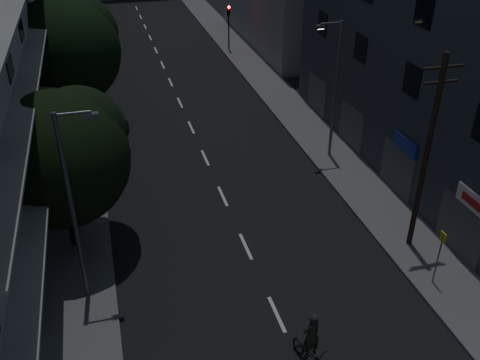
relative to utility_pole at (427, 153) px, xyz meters
name	(u,v)px	position (x,y,z in m)	size (l,w,h in m)	color
ground	(190,124)	(-7.30, 15.93, -4.87)	(160.00, 160.00, 0.00)	black
sidewalk_left	(76,136)	(-14.80, 15.93, -4.79)	(3.00, 90.00, 0.15)	#565659
sidewalk_right	(294,112)	(0.20, 15.93, -4.79)	(3.00, 90.00, 0.15)	#565659
lane_markings	(175,92)	(-7.30, 22.18, -4.86)	(0.15, 60.50, 0.01)	beige
building_right	(457,87)	(4.69, 4.93, 0.63)	(6.19, 28.00, 11.00)	#2B2F3B
tree_near	(61,154)	(-14.80, 4.18, -0.14)	(5.93, 5.93, 7.31)	black
tree_mid	(66,47)	(-14.56, 17.57, 0.54)	(6.83, 6.83, 8.41)	black
tree_far	(64,25)	(-14.95, 27.89, -0.57)	(5.36, 5.36, 6.63)	black
traffic_signal_far_right	(229,18)	(-0.65, 31.25, -1.77)	(0.28, 0.37, 4.10)	black
traffic_signal_far_left	(84,33)	(-13.56, 29.73, -1.77)	(0.28, 0.37, 4.10)	black
street_lamp_left_near	(74,202)	(-14.29, 0.39, -0.27)	(1.51, 0.25, 8.00)	#525359
street_lamp_right	(334,85)	(-0.15, 9.10, -0.27)	(1.51, 0.25, 8.00)	slate
street_lamp_left_far	(72,41)	(-14.34, 21.93, -0.27)	(1.51, 0.25, 8.00)	slate
utility_pole	(427,153)	(0.00, 0.00, 0.00)	(1.80, 0.24, 9.00)	black
bus_stop_sign	(440,249)	(-0.44, -2.63, -2.98)	(0.06, 0.35, 2.52)	#595B60
cyclist	(310,348)	(-7.00, -5.18, -4.06)	(1.14, 2.01, 2.41)	black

